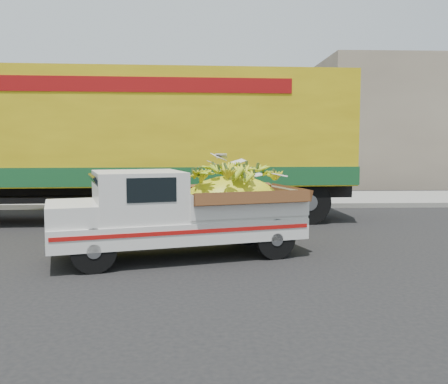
{
  "coord_description": "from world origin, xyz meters",
  "views": [
    {
      "loc": [
        1.23,
        -8.21,
        1.94
      ],
      "look_at": [
        1.64,
        1.32,
        1.05
      ],
      "focal_mm": 40.0,
      "sensor_mm": 36.0,
      "label": 1
    }
  ],
  "objects": [
    {
      "name": "pickup_truck",
      "position": [
        1.11,
        0.5,
        0.81
      ],
      "size": [
        4.58,
        2.71,
        1.51
      ],
      "rotation": [
        0.0,
        0.0,
        0.28
      ],
      "color": "black",
      "rests_on": "ground"
    },
    {
      "name": "curb",
      "position": [
        0.0,
        7.2,
        0.07
      ],
      "size": [
        60.0,
        0.25,
        0.15
      ],
      "primitive_type": "cube",
      "color": "gray",
      "rests_on": "ground"
    },
    {
      "name": "semi_trailer",
      "position": [
        -0.88,
        4.75,
        2.12
      ],
      "size": [
        12.03,
        3.07,
        3.8
      ],
      "rotation": [
        0.0,
        0.0,
        0.05
      ],
      "color": "black",
      "rests_on": "ground"
    },
    {
      "name": "sidewalk",
      "position": [
        0.0,
        9.3,
        0.07
      ],
      "size": [
        60.0,
        4.0,
        0.14
      ],
      "primitive_type": "cube",
      "color": "gray",
      "rests_on": "ground"
    },
    {
      "name": "ground",
      "position": [
        0.0,
        0.0,
        0.0
      ],
      "size": [
        100.0,
        100.0,
        0.0
      ],
      "primitive_type": "plane",
      "color": "black",
      "rests_on": "ground"
    },
    {
      "name": "building_left",
      "position": [
        -8.0,
        15.2,
        2.5
      ],
      "size": [
        18.0,
        6.0,
        5.0
      ],
      "primitive_type": "cube",
      "color": "gray",
      "rests_on": "ground"
    }
  ]
}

